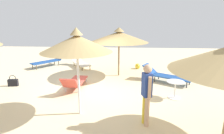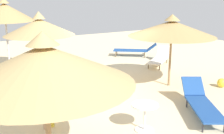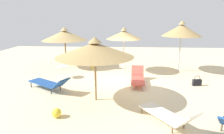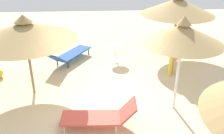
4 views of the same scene
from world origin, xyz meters
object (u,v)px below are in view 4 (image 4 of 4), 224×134
at_px(parasol_umbrella_near_right, 178,6).
at_px(person_standing_back, 174,49).
at_px(parasol_umbrella_back, 25,31).
at_px(lounge_chair_edge, 100,116).
at_px(side_table_round, 116,51).
at_px(parasol_umbrella_front, 183,34).
at_px(lounge_chair_center, 69,54).

distance_m(parasol_umbrella_near_right, person_standing_back, 2.21).
height_order(parasol_umbrella_back, parasol_umbrella_near_right, parasol_umbrella_near_right).
bearing_deg(person_standing_back, parasol_umbrella_back, -79.02).
bearing_deg(lounge_chair_edge, side_table_round, 170.11).
bearing_deg(side_table_round, parasol_umbrella_back, -51.49).
height_order(parasol_umbrella_front, lounge_chair_center, parasol_umbrella_front).
bearing_deg(lounge_chair_center, parasol_umbrella_front, 44.62).
bearing_deg(lounge_chair_edge, person_standing_back, 135.94).
bearing_deg(lounge_chair_center, lounge_chair_edge, 16.12).
bearing_deg(side_table_round, parasol_umbrella_near_right, 102.75).
distance_m(parasol_umbrella_back, lounge_chair_edge, 3.22).
height_order(parasol_umbrella_back, side_table_round, parasol_umbrella_back).
distance_m(parasol_umbrella_front, lounge_chair_edge, 2.92).
relative_size(parasol_umbrella_near_right, lounge_chair_edge, 1.51).
height_order(lounge_chair_center, lounge_chair_edge, lounge_chair_center).
distance_m(parasol_umbrella_back, parasol_umbrella_front, 4.32).
xyz_separation_m(lounge_chair_edge, person_standing_back, (-2.69, 2.61, 0.68)).
xyz_separation_m(parasol_umbrella_near_right, person_standing_back, (1.85, -0.57, -1.07)).
bearing_deg(side_table_round, lounge_chair_edge, -9.89).
bearing_deg(lounge_chair_center, parasol_umbrella_near_right, 96.78).
height_order(parasol_umbrella_front, person_standing_back, parasol_umbrella_front).
bearing_deg(person_standing_back, lounge_chair_edge, -44.06).
distance_m(parasol_umbrella_front, side_table_round, 3.98).
xyz_separation_m(parasol_umbrella_near_right, lounge_chair_edge, (4.54, -3.17, -1.75)).
relative_size(parasol_umbrella_front, lounge_chair_center, 1.18).
bearing_deg(parasol_umbrella_near_right, parasol_umbrella_back, -62.24).
xyz_separation_m(parasol_umbrella_front, lounge_chair_edge, (0.71, -2.11, -1.90)).
relative_size(parasol_umbrella_front, lounge_chair_edge, 1.38).
bearing_deg(parasol_umbrella_front, parasol_umbrella_back, -104.45).
bearing_deg(lounge_chair_edge, parasol_umbrella_near_right, 145.09).
distance_m(parasol_umbrella_back, person_standing_back, 4.87).
xyz_separation_m(parasol_umbrella_back, person_standing_back, (-0.91, 4.67, -1.03)).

